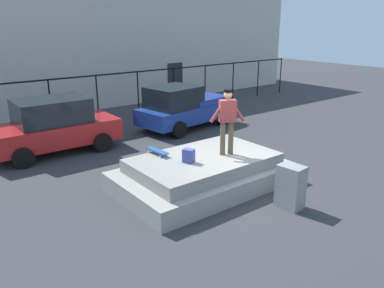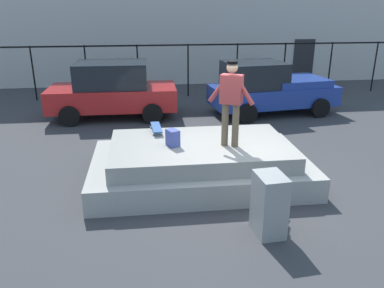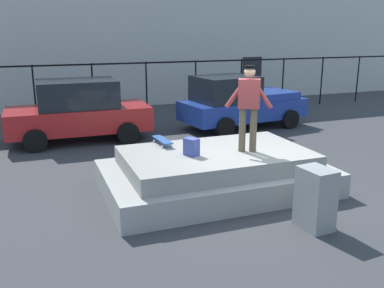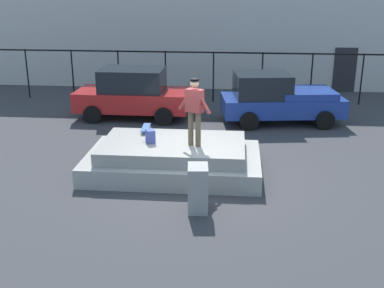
% 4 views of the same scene
% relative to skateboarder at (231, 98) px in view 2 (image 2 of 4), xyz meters
% --- Properties ---
extents(ground_plane, '(60.00, 60.00, 0.00)m').
position_rel_skateboarder_xyz_m(ground_plane, '(0.07, -0.24, -1.86)').
color(ground_plane, '#38383A').
extents(concrete_ledge, '(4.58, 2.79, 0.84)m').
position_rel_skateboarder_xyz_m(concrete_ledge, '(-0.59, 0.24, -1.47)').
color(concrete_ledge, '#9E9B93').
rests_on(concrete_ledge, ground_plane).
extents(skateboarder, '(0.88, 0.52, 1.74)m').
position_rel_skateboarder_xyz_m(skateboarder, '(0.00, 0.00, 0.00)').
color(skateboarder, brown).
rests_on(skateboarder, concrete_ledge).
extents(skateboard, '(0.27, 0.81, 0.12)m').
position_rel_skateboarder_xyz_m(skateboard, '(-1.47, 1.12, -0.91)').
color(skateboard, '#264C8C').
rests_on(skateboard, concrete_ledge).
extents(backpack, '(0.30, 0.34, 0.35)m').
position_rel_skateboarder_xyz_m(backpack, '(-1.17, 0.14, -0.84)').
color(backpack, '#3F4C99').
rests_on(backpack, concrete_ledge).
extents(car_red_sedan_near, '(4.16, 2.16, 1.82)m').
position_rel_skateboarder_xyz_m(car_red_sedan_near, '(-2.76, 5.51, -0.94)').
color(car_red_sedan_near, '#B21E1E').
rests_on(car_red_sedan_near, ground_plane).
extents(car_blue_pickup_mid, '(4.43, 2.48, 1.79)m').
position_rel_skateboarder_xyz_m(car_blue_pickup_mid, '(2.52, 5.28, -0.97)').
color(car_blue_pickup_mid, navy).
rests_on(car_blue_pickup_mid, ground_plane).
extents(utility_box, '(0.49, 0.64, 1.05)m').
position_rel_skateboarder_xyz_m(utility_box, '(0.25, -1.97, -1.33)').
color(utility_box, gray).
rests_on(utility_box, ground_plane).
extents(fence_row, '(24.06, 0.06, 2.09)m').
position_rel_skateboarder_xyz_m(fence_row, '(0.07, 8.22, -0.44)').
color(fence_row, black).
rests_on(fence_row, ground_plane).
extents(warehouse_building, '(29.73, 7.54, 6.58)m').
position_rel_skateboarder_xyz_m(warehouse_building, '(0.07, 14.27, 1.45)').
color(warehouse_building, beige).
rests_on(warehouse_building, ground_plane).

